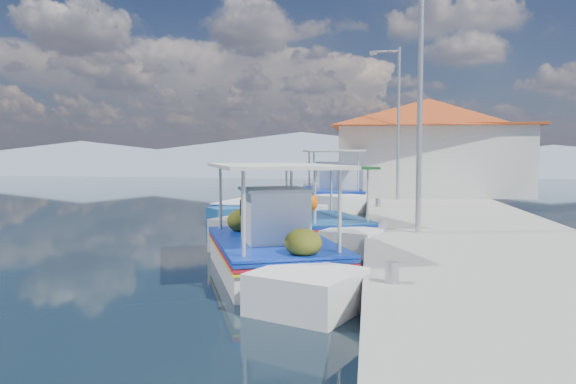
# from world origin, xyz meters

# --- Properties ---
(ground) EXTENTS (160.00, 160.00, 0.00)m
(ground) POSITION_xyz_m (0.00, 0.00, 0.00)
(ground) COLOR black
(ground) RESTS_ON ground
(quay) EXTENTS (5.00, 44.00, 0.50)m
(quay) POSITION_xyz_m (5.90, 6.00, 0.25)
(quay) COLOR gray
(quay) RESTS_ON ground
(bollards) EXTENTS (0.20, 17.20, 0.30)m
(bollards) POSITION_xyz_m (3.80, 5.25, 0.65)
(bollards) COLOR #A5A8AD
(bollards) RESTS_ON quay
(main_caique) EXTENTS (3.78, 6.57, 2.34)m
(main_caique) POSITION_xyz_m (1.67, -0.46, 0.45)
(main_caique) COLOR white
(main_caique) RESTS_ON ground
(caique_green_canopy) EXTENTS (3.26, 5.41, 2.21)m
(caique_green_canopy) POSITION_xyz_m (2.32, 3.71, 0.33)
(caique_green_canopy) COLOR white
(caique_green_canopy) RESTS_ON ground
(caique_blue_hull) EXTENTS (2.13, 5.47, 0.98)m
(caique_blue_hull) POSITION_xyz_m (-0.77, 8.11, 0.27)
(caique_blue_hull) COLOR #184F90
(caique_blue_hull) RESTS_ON ground
(caique_far) EXTENTS (3.18, 7.83, 2.78)m
(caique_far) POSITION_xyz_m (1.84, 13.13, 0.51)
(caique_far) COLOR white
(caique_far) RESTS_ON ground
(harbor_building) EXTENTS (10.49, 10.49, 4.40)m
(harbor_building) POSITION_xyz_m (6.20, 15.00, 2.78)
(harbor_building) COLOR silver
(harbor_building) RESTS_ON quay
(lamp_post_near) EXTENTS (1.21, 0.14, 6.00)m
(lamp_post_near) POSITION_xyz_m (4.51, 2.00, 3.85)
(lamp_post_near) COLOR #A5A8AD
(lamp_post_near) RESTS_ON quay
(lamp_post_far) EXTENTS (1.21, 0.14, 6.00)m
(lamp_post_far) POSITION_xyz_m (4.51, 11.00, 3.85)
(lamp_post_far) COLOR #A5A8AD
(lamp_post_far) RESTS_ON quay
(mountain_ridge) EXTENTS (171.40, 96.00, 5.50)m
(mountain_ridge) POSITION_xyz_m (6.54, 56.00, 2.04)
(mountain_ridge) COLOR slate
(mountain_ridge) RESTS_ON ground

